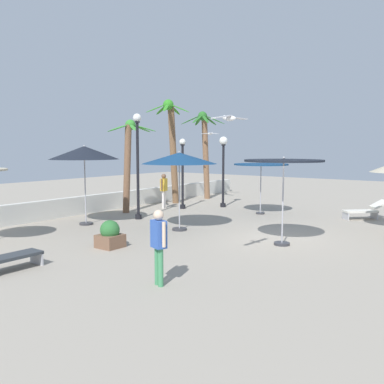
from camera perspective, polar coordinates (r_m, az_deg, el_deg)
The scene contains 19 objects.
ground_plane at distance 14.14m, azimuth 10.93°, elevation -6.51°, with size 56.00×56.00×0.00m, color #9E9384.
boundary_wall at distance 20.00m, azimuth -14.33°, elevation -1.68°, with size 25.20×0.30×0.83m, color silver.
patio_umbrella_0 at distance 15.27m, azimuth -1.75°, elevation 4.56°, with size 2.76×2.76×2.93m.
patio_umbrella_2 at distance 13.22m, azimuth 12.42°, elevation 3.52°, with size 2.44×2.44×2.78m.
patio_umbrella_4 at distance 16.93m, azimuth -14.51°, elevation 5.16°, with size 2.72×2.72×3.15m.
patio_umbrella_5 at distance 19.32m, azimuth 9.42°, elevation 3.47°, with size 2.46×2.46×2.42m.
palm_tree_0 at distance 19.84m, azimuth -8.69°, elevation 5.15°, with size 2.44×2.24×4.37m.
palm_tree_1 at distance 22.67m, azimuth -2.77°, elevation 6.91°, with size 2.38×2.46×5.60m.
palm_tree_2 at distance 24.69m, azimuth 1.76°, elevation 6.38°, with size 2.62×2.45×5.15m.
lamp_post_0 at distance 17.85m, azimuth -7.44°, elevation 4.78°, with size 0.35×0.35×4.48m.
lamp_post_1 at distance 20.80m, azimuth -1.29°, elevation 3.02°, with size 0.31×0.31×3.50m.
lamp_post_2 at distance 21.40m, azimuth 4.30°, elevation 4.43°, with size 0.42×0.42×3.61m.
lounge_chair_0 at distance 19.33m, azimuth 22.60°, elevation -2.27°, with size 1.68×1.72×0.82m.
lounge_chair_1 at distance 11.34m, azimuth -24.39°, elevation -8.10°, with size 1.89×0.55×0.84m.
guest_0 at distance 21.04m, azimuth -3.87°, elevation 0.65°, with size 0.55×0.32×1.75m.
guest_2 at distance 9.27m, azimuth -4.57°, elevation -6.53°, with size 0.35×0.53×1.71m.
seagull_0 at distance 10.01m, azimuth 5.16°, elevation 10.05°, with size 1.27×0.38×0.14m.
seagull_1 at distance 23.67m, azimuth 2.49°, elevation 7.99°, with size 0.46×1.33×0.14m.
planter at distance 13.10m, azimuth -11.14°, elevation -5.81°, with size 0.70×0.70×0.85m.
Camera 1 is at (-12.46, -5.94, 3.06)m, focal length 39.03 mm.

